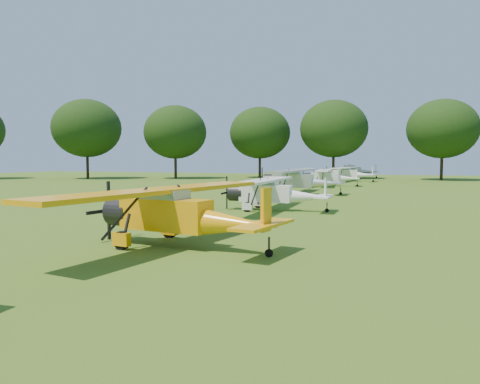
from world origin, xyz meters
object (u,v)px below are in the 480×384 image
(aircraft_2, at_px, (178,210))
(aircraft_4, at_px, (299,179))
(aircraft_5, at_px, (329,176))
(aircraft_7, at_px, (354,170))
(aircraft_6, at_px, (349,172))
(aircraft_3, at_px, (273,191))
(golf_cart, at_px, (308,176))

(aircraft_2, relative_size, aircraft_4, 0.97)
(aircraft_5, height_order, aircraft_7, aircraft_7)
(aircraft_6, distance_m, aircraft_7, 13.73)
(aircraft_3, relative_size, aircraft_7, 0.86)
(aircraft_4, height_order, aircraft_7, aircraft_7)
(aircraft_3, xyz_separation_m, aircraft_6, (-0.17, 40.42, 0.06))
(aircraft_2, relative_size, aircraft_6, 1.05)
(aircraft_6, bearing_deg, aircraft_2, -84.93)
(aircraft_3, height_order, aircraft_4, aircraft_4)
(aircraft_5, height_order, aircraft_6, aircraft_6)
(aircraft_2, bearing_deg, aircraft_3, 99.11)
(aircraft_3, relative_size, aircraft_4, 0.87)
(aircraft_6, relative_size, golf_cart, 5.11)
(aircraft_6, bearing_deg, aircraft_4, -88.10)
(aircraft_5, relative_size, golf_cart, 4.87)
(aircraft_4, bearing_deg, aircraft_6, 86.96)
(aircraft_2, bearing_deg, golf_cart, 105.68)
(aircraft_2, bearing_deg, aircraft_4, 102.35)
(aircraft_3, distance_m, aircraft_7, 54.14)
(aircraft_2, xyz_separation_m, aircraft_3, (-0.02, 12.74, -0.12))
(aircraft_6, height_order, golf_cart, aircraft_6)
(aircraft_5, height_order, golf_cart, aircraft_5)
(aircraft_4, relative_size, aircraft_6, 1.09)
(aircraft_7, distance_m, golf_cart, 13.22)
(aircraft_3, bearing_deg, golf_cart, 96.71)
(aircraft_2, relative_size, aircraft_5, 1.10)
(aircraft_5, distance_m, aircraft_6, 12.59)
(aircraft_3, distance_m, aircraft_6, 40.42)
(golf_cart, bearing_deg, aircraft_2, -85.72)
(aircraft_2, xyz_separation_m, aircraft_7, (-0.96, 66.88, 0.07))
(aircraft_3, height_order, golf_cart, aircraft_3)
(aircraft_7, bearing_deg, aircraft_3, -96.83)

